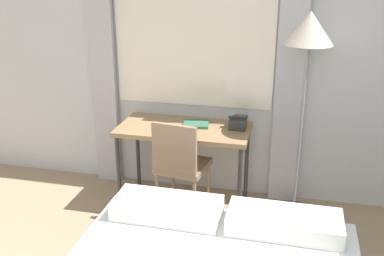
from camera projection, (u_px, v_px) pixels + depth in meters
name	position (u px, v px, depth m)	size (l,w,h in m)	color
wall_back_with_window	(221.00, 51.00, 3.97)	(5.67, 0.13, 2.70)	silver
desk	(184.00, 134.00, 3.92)	(1.14, 0.57, 0.75)	#937551
desk_chair	(180.00, 163.00, 3.75)	(0.45, 0.45, 0.90)	#8C7259
standing_lamp	(308.00, 44.00, 3.49)	(0.38, 0.38, 1.75)	#4C4C51
telephone	(238.00, 122.00, 3.85)	(0.16, 0.16, 0.12)	#2D2D2D
book	(196.00, 124.00, 3.94)	(0.25, 0.23, 0.02)	#33664C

